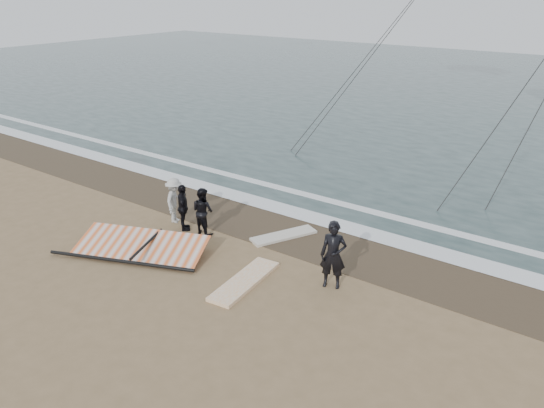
# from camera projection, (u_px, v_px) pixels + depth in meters

# --- Properties ---
(ground) EXTENTS (120.00, 120.00, 0.00)m
(ground) POSITION_uv_depth(u_px,v_px,m) (197.00, 291.00, 14.26)
(ground) COLOR #8C704C
(ground) RESTS_ON ground
(sea) EXTENTS (120.00, 54.00, 0.02)m
(sea) POSITION_uv_depth(u_px,v_px,m) (509.00, 96.00, 38.87)
(sea) COLOR #233838
(sea) RESTS_ON ground
(wet_sand) EXTENTS (120.00, 2.80, 0.01)m
(wet_sand) POSITION_uv_depth(u_px,v_px,m) (291.00, 232.00, 17.61)
(wet_sand) COLOR #4C3D2B
(wet_sand) RESTS_ON ground
(foam_near) EXTENTS (120.00, 0.90, 0.01)m
(foam_near) POSITION_uv_depth(u_px,v_px,m) (313.00, 218.00, 18.65)
(foam_near) COLOR white
(foam_near) RESTS_ON sea
(foam_far) EXTENTS (120.00, 0.45, 0.01)m
(foam_far) POSITION_uv_depth(u_px,v_px,m) (337.00, 203.00, 19.92)
(foam_far) COLOR white
(foam_far) RESTS_ON sea
(man_main) EXTENTS (0.82, 0.69, 1.92)m
(man_main) POSITION_uv_depth(u_px,v_px,m) (333.00, 255.00, 14.12)
(man_main) COLOR black
(man_main) RESTS_ON ground
(board_white) EXTENTS (0.98, 2.66, 0.10)m
(board_white) POSITION_uv_depth(u_px,v_px,m) (245.00, 281.00, 14.63)
(board_white) COLOR white
(board_white) RESTS_ON ground
(board_cream) EXTENTS (1.50, 2.25, 0.09)m
(board_cream) POSITION_uv_depth(u_px,v_px,m) (284.00, 236.00, 17.27)
(board_cream) COLOR beige
(board_cream) RESTS_ON ground
(trio_cluster) EXTENTS (2.30, 1.36, 1.60)m
(trio_cluster) POSITION_uv_depth(u_px,v_px,m) (186.00, 206.00, 17.67)
(trio_cluster) COLOR black
(trio_cluster) RESTS_ON ground
(sail_rig) EXTENTS (4.35, 3.15, 0.51)m
(sail_rig) POSITION_uv_depth(u_px,v_px,m) (143.00, 246.00, 16.25)
(sail_rig) COLOR black
(sail_rig) RESTS_ON ground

